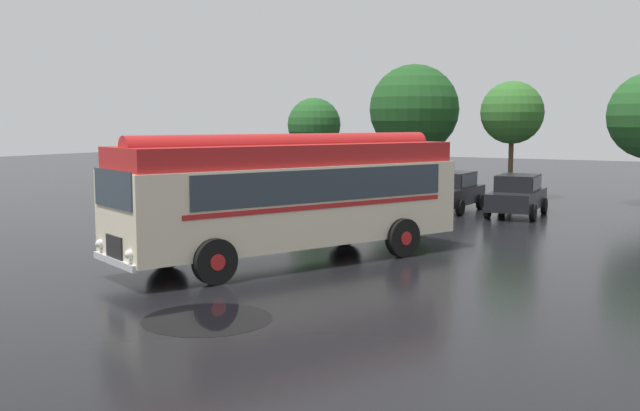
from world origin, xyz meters
name	(u,v)px	position (x,y,z in m)	size (l,w,h in m)	color
ground_plane	(279,258)	(0.00, 0.00, 0.00)	(120.00, 120.00, 0.00)	black
vintage_bus	(292,193)	(0.60, -0.27, 1.89)	(6.16, 10.25, 3.49)	beige
car_near_left	(451,191)	(0.16, 13.07, 0.85)	(2.00, 4.22, 1.66)	black
car_mid_left	(517,195)	(3.06, 12.86, 0.85)	(2.23, 4.33, 1.66)	black
tree_far_left	(313,124)	(-10.68, 19.63, 3.67)	(3.04, 3.04, 5.17)	#4C3823
tree_left_of_centre	(416,110)	(-4.44, 19.87, 4.42)	(4.76, 4.76, 6.84)	#4C3823
tree_centre	(514,112)	(0.87, 19.63, 4.30)	(3.10, 3.10, 5.81)	#4C3823
puddle_patch	(207,319)	(2.42, -6.14, 0.00)	(2.53, 2.53, 0.01)	black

